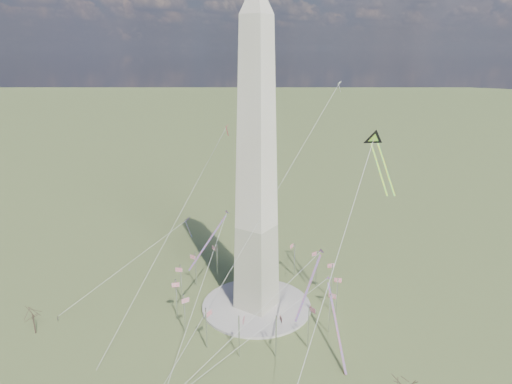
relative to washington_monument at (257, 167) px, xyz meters
The scene contains 13 objects.
ground 47.95m from the washington_monument, ahead, with size 2000.00×2000.00×0.00m, color #496231.
plaza 47.55m from the washington_monument, ahead, with size 36.00×36.00×0.80m, color #ABA49D.
washington_monument is the anchor object (origin of this frame).
flagpole_ring 40.68m from the washington_monument, 169.63° to the right, with size 54.40×54.40×13.00m.
tree_far 79.59m from the washington_monument, 134.43° to the right, with size 5.63×5.63×9.85m.
person_west 78.74m from the washington_monument, 139.41° to the right, with size 0.76×0.59×1.56m, color gray.
kite_delta_black 35.03m from the washington_monument, 22.64° to the left, with size 14.44×16.68×14.86m.
kite_diamond_purple 43.80m from the washington_monument, 169.92° to the left, with size 1.85×2.92×8.92m.
kite_streamer_left 36.94m from the washington_monument, 25.25° to the right, with size 3.17×18.44×12.66m.
kite_streamer_mid 23.83m from the washington_monument, 125.27° to the right, with size 1.77×18.97×13.04m.
kite_streamer_right 47.06m from the washington_monument, ahead, with size 16.00×20.03×16.67m.
kite_small_red 50.01m from the washington_monument, 136.84° to the left, with size 1.74×1.65×4.89m.
kite_small_white 50.82m from the washington_monument, 82.66° to the left, with size 1.27×1.89×4.04m.
Camera 1 is at (72.53, -111.24, 81.94)m, focal length 32.00 mm.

